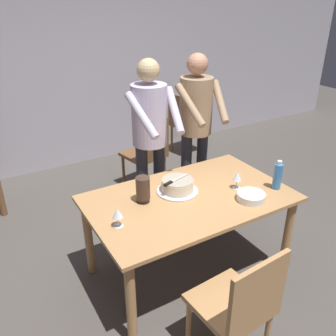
% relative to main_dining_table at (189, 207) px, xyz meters
% --- Properties ---
extents(ground_plane, '(14.00, 14.00, 0.00)m').
position_rel_main_dining_table_xyz_m(ground_plane, '(0.00, 0.00, -0.65)').
color(ground_plane, '#4C4742').
extents(back_wall, '(10.00, 0.12, 2.70)m').
position_rel_main_dining_table_xyz_m(back_wall, '(0.00, 2.74, 0.70)').
color(back_wall, '#ADA8B2').
rests_on(back_wall, ground_plane).
extents(main_dining_table, '(1.61, 0.98, 0.75)m').
position_rel_main_dining_table_xyz_m(main_dining_table, '(0.00, 0.00, 0.00)').
color(main_dining_table, tan).
rests_on(main_dining_table, ground_plane).
extents(cake_on_platter, '(0.34, 0.34, 0.11)m').
position_rel_main_dining_table_xyz_m(cake_on_platter, '(-0.04, 0.12, 0.15)').
color(cake_on_platter, silver).
rests_on(cake_on_platter, main_dining_table).
extents(cake_knife, '(0.27, 0.10, 0.02)m').
position_rel_main_dining_table_xyz_m(cake_knife, '(-0.11, 0.10, 0.22)').
color(cake_knife, silver).
rests_on(cake_knife, cake_on_platter).
extents(plate_stack, '(0.22, 0.22, 0.06)m').
position_rel_main_dining_table_xyz_m(plate_stack, '(0.38, -0.29, 0.13)').
color(plate_stack, white).
rests_on(plate_stack, main_dining_table).
extents(wine_glass_near, '(0.08, 0.08, 0.14)m').
position_rel_main_dining_table_xyz_m(wine_glass_near, '(-0.65, -0.08, 0.20)').
color(wine_glass_near, silver).
rests_on(wine_glass_near, main_dining_table).
extents(wine_glass_far, '(0.08, 0.08, 0.14)m').
position_rel_main_dining_table_xyz_m(wine_glass_far, '(0.41, -0.08, 0.20)').
color(wine_glass_far, silver).
rests_on(wine_glass_far, main_dining_table).
extents(water_bottle, '(0.07, 0.07, 0.25)m').
position_rel_main_dining_table_xyz_m(water_bottle, '(0.69, -0.25, 0.22)').
color(water_bottle, '#387AC6').
rests_on(water_bottle, main_dining_table).
extents(hurricane_lamp, '(0.11, 0.11, 0.21)m').
position_rel_main_dining_table_xyz_m(hurricane_lamp, '(-0.35, 0.12, 0.21)').
color(hurricane_lamp, black).
rests_on(hurricane_lamp, main_dining_table).
extents(person_cutting_cake, '(0.47, 0.56, 1.72)m').
position_rel_main_dining_table_xyz_m(person_cutting_cake, '(0.03, 0.70, 0.43)').
color(person_cutting_cake, '#2D2D38').
rests_on(person_cutting_cake, ground_plane).
extents(person_standing_beside, '(0.46, 0.57, 1.72)m').
position_rel_main_dining_table_xyz_m(person_standing_beside, '(0.55, 0.73, 0.43)').
color(person_standing_beside, '#2D2D38').
rests_on(person_standing_beside, ground_plane).
extents(chair_near_side, '(0.47, 0.47, 0.90)m').
position_rel_main_dining_table_xyz_m(chair_near_side, '(-0.21, -0.87, -0.16)').
color(chair_near_side, tan).
rests_on(chair_near_side, ground_plane).
extents(background_chair_0, '(0.50, 0.50, 0.90)m').
position_rel_main_dining_table_xyz_m(background_chair_0, '(1.41, 2.22, -0.16)').
color(background_chair_0, brown).
rests_on(background_chair_0, ground_plane).
extents(background_chair_1, '(0.52, 0.52, 0.90)m').
position_rel_main_dining_table_xyz_m(background_chair_1, '(0.40, 1.50, -0.16)').
color(background_chair_1, brown).
rests_on(background_chair_1, ground_plane).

